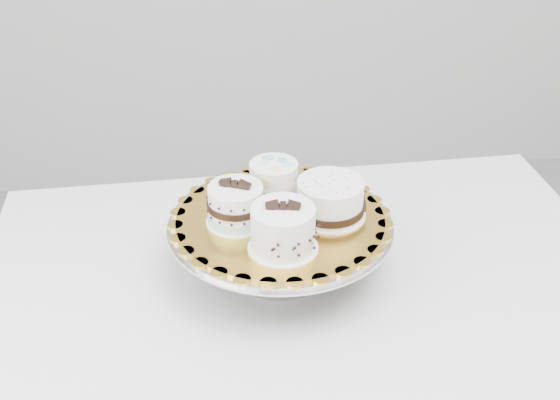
{
  "coord_description": "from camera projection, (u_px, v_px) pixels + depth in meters",
  "views": [
    {
      "loc": [
        -0.1,
        -0.96,
        1.54
      ],
      "look_at": [
        0.03,
        0.06,
        0.91
      ],
      "focal_mm": 45.0,
      "sensor_mm": 36.0,
      "label": 1
    }
  ],
  "objects": [
    {
      "name": "cake_ribbon",
      "position": [
        331.0,
        200.0,
        1.24
      ],
      "size": [
        0.14,
        0.13,
        0.07
      ],
      "rotation": [
        0.0,
        0.0,
        -0.11
      ],
      "color": "white",
      "rests_on": "cake_board"
    },
    {
      "name": "cake_stand",
      "position": [
        280.0,
        236.0,
        1.27
      ],
      "size": [
        0.4,
        0.4,
        0.11
      ],
      "color": "gray",
      "rests_on": "table"
    },
    {
      "name": "cake_banded",
      "position": [
        236.0,
        206.0,
        1.22
      ],
      "size": [
        0.13,
        0.13,
        0.09
      ],
      "rotation": [
        0.0,
        0.0,
        -0.4
      ],
      "color": "white",
      "rests_on": "cake_board"
    },
    {
      "name": "table",
      "position": [
        306.0,
        310.0,
        1.33
      ],
      "size": [
        1.21,
        0.83,
        0.75
      ],
      "rotation": [
        0.0,
        0.0,
        0.03
      ],
      "color": "white",
      "rests_on": "floor"
    },
    {
      "name": "cake_board",
      "position": [
        280.0,
        219.0,
        1.25
      ],
      "size": [
        0.39,
        0.39,
        0.01
      ],
      "primitive_type": "cylinder",
      "rotation": [
        0.0,
        0.0,
        0.05
      ],
      "color": "gold",
      "rests_on": "cake_stand"
    },
    {
      "name": "cake_swirl",
      "position": [
        283.0,
        230.0,
        1.15
      ],
      "size": [
        0.12,
        0.12,
        0.09
      ],
      "rotation": [
        0.0,
        0.0,
        -0.16
      ],
      "color": "white",
      "rests_on": "cake_board"
    },
    {
      "name": "cake_dots",
      "position": [
        274.0,
        179.0,
        1.29
      ],
      "size": [
        0.12,
        0.12,
        0.07
      ],
      "rotation": [
        0.0,
        0.0,
        -0.41
      ],
      "color": "white",
      "rests_on": "cake_board"
    }
  ]
}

